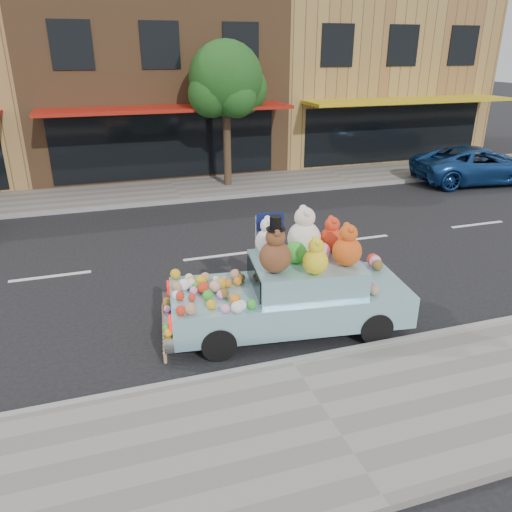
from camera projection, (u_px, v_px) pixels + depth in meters
name	position (u px, v px, depth m)	size (l,w,h in m)	color
ground	(218.00, 256.00, 12.69)	(120.00, 120.00, 0.00)	black
near_sidewalk	(331.00, 423.00, 6.96)	(60.00, 3.00, 0.12)	gray
far_sidewalk	(176.00, 190.00, 18.37)	(60.00, 3.00, 0.12)	gray
near_kerb	(291.00, 363.00, 8.27)	(60.00, 0.12, 0.13)	gray
far_kerb	(183.00, 201.00, 17.05)	(60.00, 0.12, 0.13)	gray
storefront_mid	(150.00, 79.00, 21.80)	(10.00, 9.80, 7.30)	brown
storefront_right	(354.00, 76.00, 24.65)	(10.00, 9.80, 7.30)	#A48144
street_tree	(226.00, 85.00, 17.60)	(3.00, 2.70, 5.22)	#38281C
car_blue	(478.00, 165.00, 19.38)	(2.32, 5.04, 1.40)	navy
art_car	(291.00, 288.00, 9.14)	(4.67, 2.30, 2.35)	black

